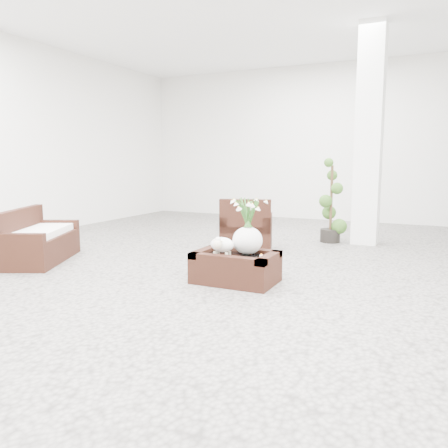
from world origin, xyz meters
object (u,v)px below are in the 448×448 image
at_px(coffee_table, 236,269).
at_px(armchair, 247,224).
at_px(loveseat, 40,235).
at_px(topiary, 331,201).

relative_size(coffee_table, armchair, 1.12).
bearing_deg(loveseat, armchair, -73.44).
height_order(armchair, topiary, topiary).
distance_m(coffee_table, loveseat, 2.84).
bearing_deg(coffee_table, topiary, 82.22).
bearing_deg(armchair, topiary, -148.17).
xyz_separation_m(loveseat, topiary, (3.24, 3.15, 0.33)).
relative_size(loveseat, topiary, 0.98).
relative_size(armchair, topiary, 0.58).
xyz_separation_m(coffee_table, topiary, (0.41, 2.99, 0.53)).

